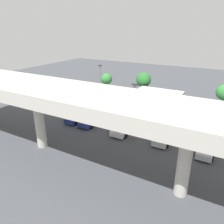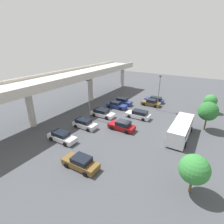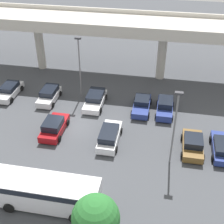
# 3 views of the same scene
# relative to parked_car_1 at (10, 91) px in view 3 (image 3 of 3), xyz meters

# --- Properties ---
(ground_plane) EXTENTS (110.13, 110.13, 0.00)m
(ground_plane) POSITION_rel_parked_car_1_xyz_m (9.62, -4.92, -0.72)
(ground_plane) COLOR #424449
(highway_overpass) EXTENTS (52.57, 7.22, 8.10)m
(highway_overpass) POSITION_rel_parked_car_1_xyz_m (9.62, 8.36, 6.06)
(highway_overpass) COLOR #BCB7AD
(highway_overpass) RESTS_ON ground_plane
(parked_car_1) EXTENTS (2.02, 4.74, 1.51)m
(parked_car_1) POSITION_rel_parked_car_1_xyz_m (0.00, 0.00, 0.00)
(parked_car_1) COLOR silver
(parked_car_1) RESTS_ON ground_plane
(parked_car_2) EXTENTS (2.06, 4.37, 1.57)m
(parked_car_2) POSITION_rel_parked_car_1_xyz_m (5.25, -0.14, 0.04)
(parked_car_2) COLOR silver
(parked_car_2) RESTS_ON ground_plane
(parked_car_3) EXTENTS (2.20, 4.58, 1.62)m
(parked_car_3) POSITION_rel_parked_car_1_xyz_m (7.99, -6.18, 0.04)
(parked_car_3) COLOR maroon
(parked_car_3) RESTS_ON ground_plane
(parked_car_4) EXTENTS (2.24, 4.88, 1.50)m
(parked_car_4) POSITION_rel_parked_car_1_xyz_m (10.98, -0.06, 0.02)
(parked_car_4) COLOR silver
(parked_car_4) RESTS_ON ground_plane
(parked_car_5) EXTENTS (2.10, 4.80, 1.61)m
(parked_car_5) POSITION_rel_parked_car_1_xyz_m (13.99, -6.65, 0.06)
(parked_car_5) COLOR silver
(parked_car_5) RESTS_ON ground_plane
(parked_car_6) EXTENTS (2.09, 4.67, 1.49)m
(parked_car_6) POSITION_rel_parked_car_1_xyz_m (16.56, -0.13, -0.02)
(parked_car_6) COLOR navy
(parked_car_6) RESTS_ON ground_plane
(parked_car_7) EXTENTS (2.03, 4.61, 1.66)m
(parked_car_7) POSITION_rel_parked_car_1_xyz_m (19.24, -0.19, 0.05)
(parked_car_7) COLOR navy
(parked_car_7) RESTS_ON ground_plane
(parked_car_8) EXTENTS (2.18, 4.42, 1.56)m
(parked_car_8) POSITION_rel_parked_car_1_xyz_m (22.21, -6.35, -0.00)
(parked_car_8) COLOR brown
(parked_car_8) RESTS_ON ground_plane
(parked_car_9) EXTENTS (1.98, 4.63, 1.40)m
(parked_car_9) POSITION_rel_parked_car_1_xyz_m (24.97, -6.28, -0.03)
(parked_car_9) COLOR navy
(parked_car_9) RESTS_ON ground_plane
(shuttle_bus) EXTENTS (8.60, 2.78, 2.60)m
(shuttle_bus) POSITION_rel_parked_car_1_xyz_m (10.57, -15.28, 0.84)
(shuttle_bus) COLOR silver
(shuttle_bus) RESTS_ON ground_plane
(lamp_post_near_aisle) EXTENTS (0.70, 0.35, 7.62)m
(lamp_post_near_aisle) POSITION_rel_parked_car_1_xyz_m (20.11, -8.50, 3.78)
(lamp_post_near_aisle) COLOR slate
(lamp_post_near_aisle) RESTS_ON ground_plane
(lamp_post_mid_lot) EXTENTS (0.70, 0.35, 7.71)m
(lamp_post_mid_lot) POSITION_rel_parked_car_1_xyz_m (8.85, 1.48, 3.82)
(lamp_post_mid_lot) COLOR slate
(lamp_post_mid_lot) RESTS_ON ground_plane
(tree_front_centre) EXTENTS (3.19, 3.19, 5.03)m
(tree_front_centre) POSITION_rel_parked_car_1_xyz_m (15.39, -18.37, 2.71)
(tree_front_centre) COLOR brown
(tree_front_centre) RESTS_ON ground_plane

